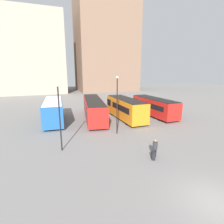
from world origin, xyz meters
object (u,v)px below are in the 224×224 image
Objects in this scene: traveler at (155,147)px; lamp_post_0 at (59,113)px; bus_1 at (94,108)px; suitcase at (153,156)px; bus_0 at (54,110)px; bus_3 at (154,106)px; lamp_post_1 at (117,101)px; bus_2 at (125,108)px.

lamp_post_0 reaches higher than traveler.
suitcase is (1.43, -14.38, -1.30)m from bus_1.
bus_0 is 15.73m from bus_3.
lamp_post_0 is at bearing 78.84° from traveler.
bus_0 is at bearing 45.67° from traveler.
bus_0 is 16.40m from suitcase.
bus_1 is 9.90m from bus_3.
lamp_post_1 reaches higher than suitcase.
lamp_post_0 is (0.30, -10.27, 1.88)m from bus_0.
suitcase is (-8.35, -12.81, -1.22)m from bus_3.
bus_1 is 1.33× the size of bus_2.
traveler is at bearing 166.92° from bus_2.
suitcase is 0.16× the size of lamp_post_0.
traveler is at bearing -163.83° from bus_1.
bus_3 is at bearing -15.12° from traveler.
bus_1 is at bearing 61.02° from lamp_post_0.
bus_0 reaches higher than traveler.
bus_1 is 7.96× the size of traveler.
lamp_post_1 is (-3.62, -5.71, 2.14)m from bus_2.
bus_2 is 12.44m from traveler.
bus_1 is 2.07× the size of lamp_post_0.
lamp_post_1 reaches higher than traveler.
bus_0 reaches higher than bus_1.
bus_1 is at bearing 23.18° from suitcase.
lamp_post_1 is at bearing 147.04° from bus_2.
lamp_post_0 is (-15.32, -8.44, 2.00)m from bus_3.
lamp_post_0 is 0.92× the size of lamp_post_1.
bus_3 is at bearing -15.58° from suitcase.
suitcase is at bearing -165.48° from bus_1.
suitcase is at bearing -85.29° from lamp_post_1.
lamp_post_1 reaches higher than bus_3.
bus_2 is 5.30m from bus_3.
bus_2 is 13.03m from lamp_post_0.
bus_0 is at bearing 81.20° from bus_3.
traveler is 0.79m from suitcase.
bus_1 is 12.85× the size of suitcase.
traveler reaches higher than suitcase.
bus_2 reaches higher than bus_3.
suitcase is 0.15× the size of lamp_post_1.
bus_1 is 4.88m from bus_2.
traveler is (-7.97, -12.45, -0.63)m from bus_3.
bus_2 is 1.56× the size of lamp_post_0.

